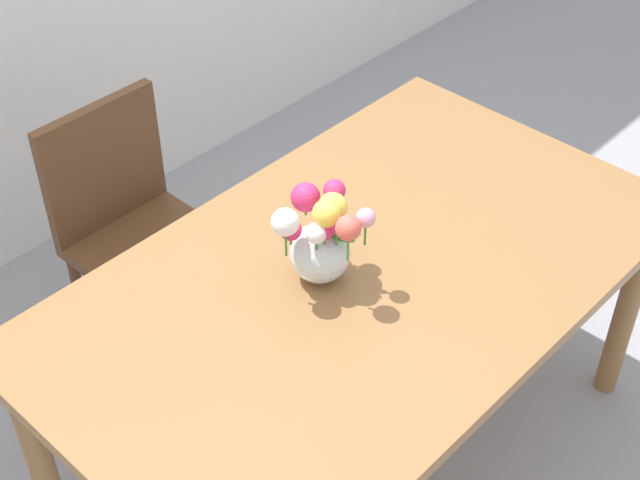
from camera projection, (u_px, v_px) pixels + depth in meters
name	position (u px, v px, depth m)	size (l,w,h in m)	color
ground_plane	(353.00, 454.00, 2.88)	(12.00, 12.00, 0.00)	#939399
dining_table	(359.00, 295.00, 2.44)	(1.71, 1.00, 0.76)	olive
chair_far	(132.00, 223.00, 2.92)	(0.42, 0.42, 0.90)	brown
flower_vase	(320.00, 237.00, 2.28)	(0.24, 0.26, 0.27)	silver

